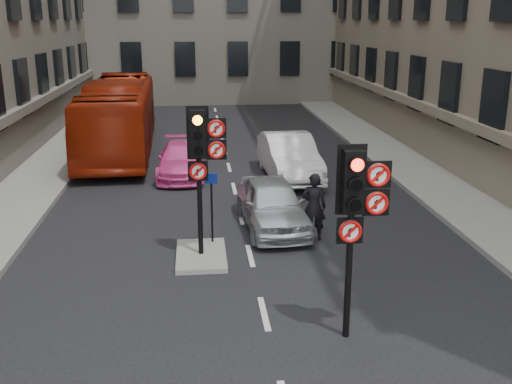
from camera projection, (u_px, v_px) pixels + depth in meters
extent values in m
plane|color=black|center=(278.00, 371.00, 9.94)|extent=(120.00, 120.00, 0.00)
cube|color=gray|center=(24.00, 184.00, 20.67)|extent=(3.00, 50.00, 0.16)
cube|color=gray|center=(427.00, 174.00, 22.07)|extent=(3.00, 50.00, 0.16)
cube|color=gray|center=(201.00, 255.00, 14.58)|extent=(1.20, 2.00, 0.12)
cylinder|color=black|center=(348.00, 276.00, 10.69)|extent=(0.12, 0.12, 2.40)
cube|color=black|center=(353.00, 182.00, 10.20)|extent=(0.36, 0.28, 1.10)
cube|color=black|center=(351.00, 180.00, 10.32)|extent=(0.52, 0.03, 1.25)
cylinder|color=#FF1407|center=(358.00, 165.00, 9.87)|extent=(0.22, 0.01, 0.22)
cylinder|color=black|center=(357.00, 186.00, 9.97)|extent=(0.22, 0.01, 0.22)
cylinder|color=black|center=(356.00, 206.00, 10.06)|extent=(0.22, 0.01, 0.22)
cube|color=black|center=(378.00, 175.00, 10.19)|extent=(0.47, 0.05, 0.47)
cylinder|color=white|center=(378.00, 175.00, 10.15)|extent=(0.41, 0.02, 0.41)
torus|color=#BF0C0A|center=(379.00, 175.00, 10.13)|extent=(0.41, 0.06, 0.41)
cube|color=#BF0C0A|center=(379.00, 175.00, 10.13)|extent=(0.25, 0.01, 0.25)
cube|color=black|center=(376.00, 202.00, 10.33)|extent=(0.47, 0.05, 0.47)
cylinder|color=white|center=(377.00, 203.00, 10.29)|extent=(0.41, 0.02, 0.41)
torus|color=#BF0C0A|center=(377.00, 203.00, 10.28)|extent=(0.41, 0.06, 0.41)
cube|color=#BF0C0A|center=(377.00, 204.00, 10.27)|extent=(0.25, 0.01, 0.25)
cube|color=black|center=(350.00, 231.00, 10.43)|extent=(0.47, 0.05, 0.47)
cylinder|color=white|center=(350.00, 231.00, 10.39)|extent=(0.41, 0.02, 0.41)
torus|color=#BF0C0A|center=(351.00, 232.00, 10.37)|extent=(0.41, 0.06, 0.41)
cube|color=#BF0C0A|center=(351.00, 232.00, 10.37)|extent=(0.25, 0.01, 0.25)
cylinder|color=black|center=(200.00, 206.00, 14.23)|extent=(0.12, 0.12, 2.40)
cube|color=black|center=(198.00, 134.00, 13.73)|extent=(0.36, 0.28, 1.10)
cube|color=black|center=(198.00, 133.00, 13.86)|extent=(0.52, 0.03, 1.25)
cylinder|color=orange|center=(197.00, 120.00, 13.40)|extent=(0.22, 0.02, 0.22)
cylinder|color=black|center=(198.00, 136.00, 13.50)|extent=(0.22, 0.02, 0.22)
cylinder|color=black|center=(198.00, 151.00, 13.60)|extent=(0.22, 0.02, 0.22)
cube|color=black|center=(216.00, 128.00, 13.72)|extent=(0.47, 0.05, 0.47)
cylinder|color=white|center=(216.00, 129.00, 13.68)|extent=(0.41, 0.02, 0.41)
torus|color=#BF0C0A|center=(216.00, 129.00, 13.67)|extent=(0.41, 0.06, 0.41)
cube|color=#BF0C0A|center=(216.00, 129.00, 13.66)|extent=(0.25, 0.02, 0.25)
cube|color=black|center=(216.00, 150.00, 13.86)|extent=(0.47, 0.05, 0.47)
cylinder|color=white|center=(217.00, 150.00, 13.82)|extent=(0.41, 0.02, 0.41)
torus|color=#BF0C0A|center=(217.00, 150.00, 13.81)|extent=(0.41, 0.06, 0.41)
cube|color=#BF0C0A|center=(217.00, 150.00, 13.80)|extent=(0.25, 0.02, 0.25)
cube|color=black|center=(198.00, 171.00, 13.96)|extent=(0.47, 0.05, 0.47)
cylinder|color=white|center=(198.00, 171.00, 13.92)|extent=(0.41, 0.02, 0.41)
torus|color=#BF0C0A|center=(198.00, 172.00, 13.91)|extent=(0.41, 0.06, 0.41)
cube|color=#BF0C0A|center=(198.00, 172.00, 13.90)|extent=(0.25, 0.02, 0.25)
imported|color=#A8ACB0|center=(272.00, 204.00, 16.51)|extent=(1.89, 4.13, 1.37)
imported|color=silver|center=(289.00, 156.00, 21.62)|extent=(1.90, 4.86, 1.58)
imported|color=#F0469C|center=(182.00, 160.00, 21.94)|extent=(1.79, 4.19, 1.20)
imported|color=maroon|center=(119.00, 117.00, 25.50)|extent=(2.97, 11.20, 3.10)
imported|color=black|center=(273.00, 217.00, 16.11)|extent=(0.59, 1.58, 0.93)
imported|color=black|center=(314.00, 206.00, 15.59)|extent=(0.74, 0.59, 1.79)
cylinder|color=black|center=(212.00, 209.00, 15.06)|extent=(0.05, 0.05, 1.77)
cube|color=navy|center=(211.00, 179.00, 14.79)|extent=(0.31, 0.05, 0.25)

